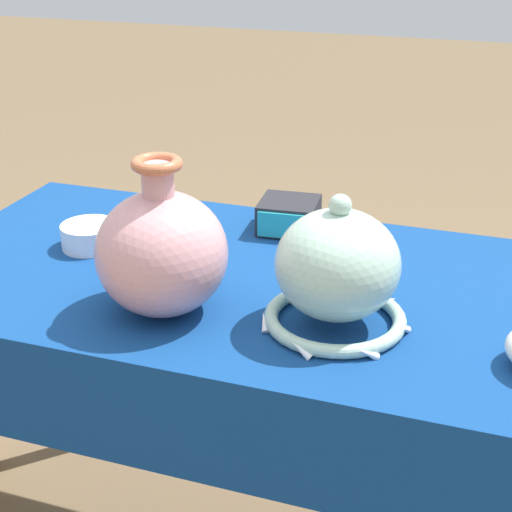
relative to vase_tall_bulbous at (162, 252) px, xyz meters
The scene contains 5 objects.
display_table 0.27m from the vase_tall_bulbous, 47.87° to the left, with size 1.31×0.65×0.70m.
vase_tall_bulbous is the anchor object (origin of this frame).
vase_dome_bell 0.28m from the vase_tall_bulbous, ahead, with size 0.23×0.24×0.22m.
mosaic_tile_box 0.40m from the vase_tall_bulbous, 76.26° to the left, with size 0.12×0.12×0.06m.
pot_squat_porcelain 0.31m from the vase_tall_bulbous, 142.75° to the left, with size 0.11×0.11×0.05m, color white.
Camera 1 is at (0.37, -1.17, 1.31)m, focal length 55.00 mm.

